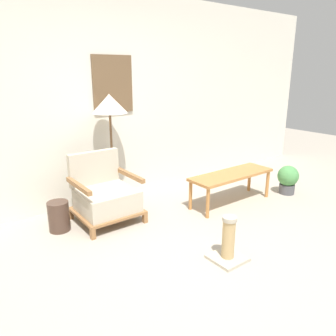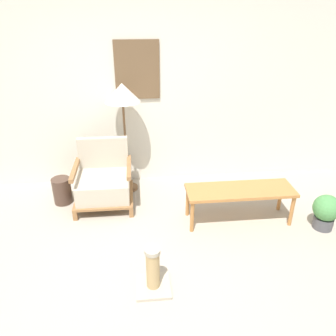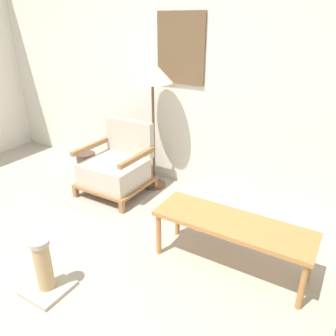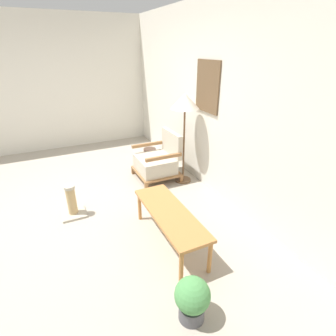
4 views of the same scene
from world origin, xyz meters
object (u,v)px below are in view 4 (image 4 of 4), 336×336
(vase, at_px, (150,157))
(scratching_post, at_px, (72,204))
(coffee_table, at_px, (170,215))
(potted_plant, at_px, (192,298))
(armchair, at_px, (158,161))
(floor_lamp, at_px, (185,106))

(vase, height_order, scratching_post, scratching_post)
(coffee_table, relative_size, vase, 3.61)
(coffee_table, relative_size, scratching_post, 2.77)
(coffee_table, xyz_separation_m, potted_plant, (0.92, -0.25, -0.14))
(coffee_table, relative_size, potted_plant, 2.95)
(potted_plant, bearing_deg, scratching_post, -160.66)
(armchair, relative_size, potted_plant, 1.91)
(potted_plant, xyz_separation_m, scratching_post, (-1.97, -0.69, -0.06))
(scratching_post, bearing_deg, vase, 124.62)
(potted_plant, bearing_deg, vase, 164.40)
(coffee_table, bearing_deg, scratching_post, -138.22)
(armchair, distance_m, floor_lamp, 1.05)
(armchair, height_order, vase, armchair)
(scratching_post, bearing_deg, armchair, 109.60)
(armchair, height_order, floor_lamp, floor_lamp)
(floor_lamp, bearing_deg, vase, -162.08)
(vase, bearing_deg, floor_lamp, 17.92)
(vase, bearing_deg, coffee_table, -15.89)
(floor_lamp, distance_m, coffee_table, 1.79)
(potted_plant, relative_size, scratching_post, 0.94)
(vase, relative_size, potted_plant, 0.82)
(armchair, bearing_deg, scratching_post, -70.40)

